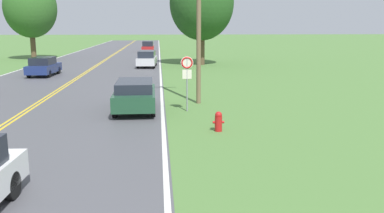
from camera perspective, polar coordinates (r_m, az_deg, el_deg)
name	(u,v)px	position (r m, az deg, el deg)	size (l,w,h in m)	color
fire_hydrant	(218,121)	(16.01, 3.73, -2.08)	(0.45, 0.29, 0.79)	red
traffic_sign	(187,70)	(19.47, -0.71, 5.14)	(0.60, 0.10, 2.66)	gray
utility_pole_midground	(199,11)	(21.46, 0.96, 13.24)	(1.80, 0.24, 9.35)	brown
tree_mid_treeline	(30,8)	(54.45, -21.75, 12.72)	(6.27, 6.27, 9.85)	brown
tree_far_back	(202,3)	(43.58, 1.37, 14.28)	(6.69, 6.69, 10.27)	brown
car_dark_green_hatchback_mid_near	(135,95)	(19.88, -8.01, 1.67)	(1.99, 4.33, 1.49)	black
car_dark_blue_sedan_receding	(44,66)	(36.00, -20.11, 5.31)	(2.01, 4.27, 1.55)	black
car_silver_van_distant	(147,58)	(41.55, -6.35, 6.73)	(2.01, 4.77, 1.64)	black
car_red_van_horizon	(148,46)	(67.46, -6.20, 8.44)	(1.98, 4.33, 1.66)	black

